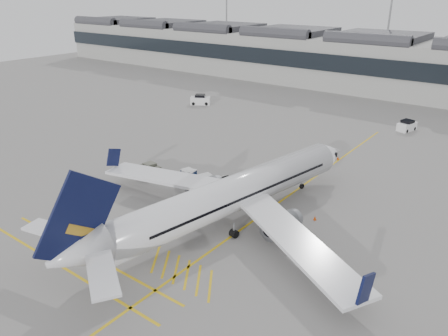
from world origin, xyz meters
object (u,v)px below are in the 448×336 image
Objects in this scene: baggage_cart_a at (206,184)px; ramp_agent_b at (202,192)px; ramp_agent_a at (217,189)px; belt_loader at (227,189)px; airliner_main at (230,195)px; pushback_tug at (150,169)px.

baggage_cart_a reaches higher than ramp_agent_b.
ramp_agent_a is 0.84× the size of ramp_agent_b.
ramp_agent_b is (-1.32, -2.67, 0.34)m from belt_loader.
belt_loader is 3.21× the size of ramp_agent_a.
airliner_main is 7.44m from baggage_cart_a.
belt_loader is 1.11m from ramp_agent_a.
pushback_tug is (-15.01, 3.65, -2.24)m from airliner_main.
ramp_agent_b is at bearing -0.06° from pushback_tug.
belt_loader is (-4.07, 4.89, -2.33)m from airliner_main.
airliner_main reaches higher than belt_loader.
ramp_agent_a is 0.54× the size of pushback_tug.
ramp_agent_b is (-5.39, 2.22, -1.98)m from airliner_main.
ramp_agent_b is 9.72m from pushback_tug.
belt_loader reaches higher than ramp_agent_a.
belt_loader is 2.70× the size of ramp_agent_b.
baggage_cart_a is 8.88m from pushback_tug.
ramp_agent_b is at bearing -43.49° from baggage_cart_a.
pushback_tug is at bearing 176.53° from airliner_main.
ramp_agent_b is at bearing -159.63° from ramp_agent_a.
pushback_tug is at bearing 133.17° from ramp_agent_a.
pushback_tug is at bearing -153.40° from belt_loader.
belt_loader is at bearing 4.89° from ramp_agent_a.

